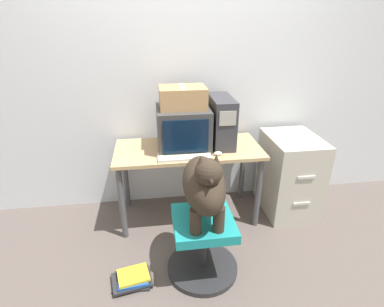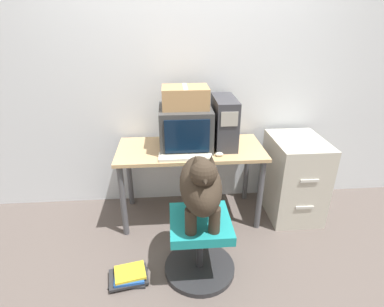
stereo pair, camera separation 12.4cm
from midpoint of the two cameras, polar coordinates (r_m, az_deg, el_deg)
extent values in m
plane|color=#564C47|center=(2.75, -1.17, -15.02)|extent=(12.00, 12.00, 0.00)
cube|color=silver|center=(2.79, -3.05, 15.22)|extent=(8.00, 0.05, 2.60)
cube|color=tan|center=(2.63, -2.06, 0.77)|extent=(1.28, 0.58, 0.03)
cylinder|color=#4C4C51|center=(2.60, -14.53, -9.27)|extent=(0.05, 0.05, 0.68)
cylinder|color=#4C4C51|center=(2.71, 11.20, -7.44)|extent=(0.05, 0.05, 0.68)
cylinder|color=#4C4C51|center=(3.01, -13.70, -4.21)|extent=(0.05, 0.05, 0.68)
cylinder|color=#4C4C51|center=(3.10, 8.45, -2.81)|extent=(0.05, 0.05, 0.68)
cube|color=#383838|center=(2.59, -3.09, 4.93)|extent=(0.44, 0.42, 0.36)
cube|color=black|center=(2.38, -2.62, 3.18)|extent=(0.36, 0.01, 0.28)
cube|color=#333338|center=(2.64, 4.24, 6.13)|extent=(0.18, 0.43, 0.43)
cube|color=#9E998E|center=(2.41, 5.37, 6.64)|extent=(0.14, 0.01, 0.12)
cube|color=beige|center=(2.44, -2.89, -0.60)|extent=(0.43, 0.15, 0.02)
cube|color=beige|center=(2.43, -2.90, -0.31)|extent=(0.40, 0.12, 0.00)
ellipsoid|color=beige|center=(2.48, 3.53, -0.02)|extent=(0.07, 0.04, 0.04)
cylinder|color=#262628|center=(2.44, 0.45, -20.81)|extent=(0.53, 0.53, 0.04)
cylinder|color=#262628|center=(2.30, 0.46, -17.32)|extent=(0.05, 0.05, 0.36)
cube|color=teal|center=(2.16, 0.48, -13.07)|extent=(0.42, 0.43, 0.07)
ellipsoid|color=#33281E|center=(2.01, 0.44, -5.95)|extent=(0.28, 0.56, 0.33)
cylinder|color=#33281E|center=(1.97, -1.16, -12.78)|extent=(0.08, 0.08, 0.18)
cylinder|color=#33281E|center=(1.99, 3.32, -12.39)|extent=(0.08, 0.08, 0.18)
sphere|color=#33281E|center=(1.79, 1.18, -3.62)|extent=(0.17, 0.17, 0.17)
cone|color=black|center=(1.73, 1.58, -5.19)|extent=(0.08, 0.09, 0.08)
cone|color=#33281E|center=(1.75, -0.36, -1.50)|extent=(0.06, 0.06, 0.08)
cone|color=#33281E|center=(1.77, 2.66, -1.31)|extent=(0.06, 0.06, 0.08)
torus|color=red|center=(1.84, 1.06, -5.06)|extent=(0.12, 0.12, 0.02)
cube|color=#B7B2A3|center=(3.00, 16.90, -3.84)|extent=(0.46, 0.59, 0.76)
cube|color=beige|center=(2.70, 19.76, -4.34)|extent=(0.16, 0.01, 0.02)
cube|color=beige|center=(2.84, 18.99, -9.06)|extent=(0.16, 0.01, 0.02)
cube|color=#A87F51|center=(2.51, -3.23, 10.63)|extent=(0.38, 0.27, 0.17)
cube|color=beige|center=(2.49, -3.28, 12.59)|extent=(0.04, 0.27, 0.00)
cube|color=#262628|center=(2.41, -12.96, -22.62)|extent=(0.27, 0.20, 0.02)
cube|color=#262628|center=(2.39, -12.97, -22.44)|extent=(0.31, 0.25, 0.02)
cube|color=#1E4C9E|center=(2.38, -12.82, -22.12)|extent=(0.23, 0.21, 0.02)
cube|color=gold|center=(2.37, -12.70, -21.71)|extent=(0.25, 0.21, 0.02)
camera|label=1|loc=(0.06, -91.55, -0.71)|focal=28.00mm
camera|label=2|loc=(0.06, 88.45, 0.71)|focal=28.00mm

